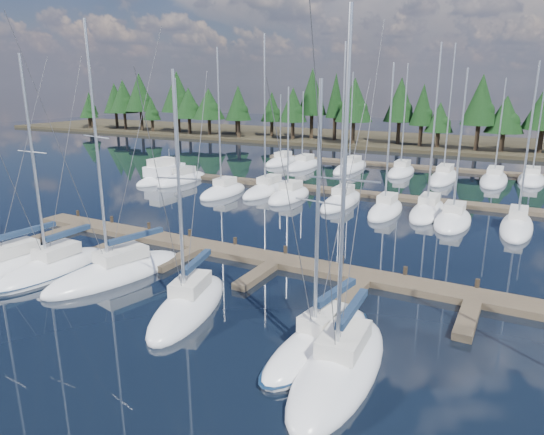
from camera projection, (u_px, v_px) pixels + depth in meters
The scene contains 13 objects.
ground at pixel (342, 220), 42.01m from camera, with size 260.00×260.00×0.00m, color black.
far_shore at pixel (452, 144), 92.86m from camera, with size 220.00×30.00×0.60m, color #322B1B.
main_dock at pixel (274, 264), 31.22m from camera, with size 44.00×6.13×0.90m.
back_docks at pixel (399, 180), 58.58m from camera, with size 50.00×21.80×0.40m.
front_sailboat_0 at pixel (6, 267), 30.36m from camera, with size 3.20×9.82×13.90m.
front_sailboat_1 at pixel (54, 268), 30.19m from camera, with size 2.92×8.26×13.82m.
front_sailboat_2 at pixel (116, 272), 29.54m from camera, with size 5.05×9.65×15.52m.
front_sailboat_3 at pixel (189, 305), 25.12m from camera, with size 4.44×8.29×12.84m.
front_sailboat_4 at pixel (319, 343), 21.51m from camera, with size 3.67×8.47×12.39m.
front_sailboat_5 at pixel (340, 367), 19.68m from camera, with size 3.34×9.00×14.74m.
back_sailboat_rows at pixel (390, 186), 54.60m from camera, with size 48.72×31.58×17.01m.
motor_yacht_left at pixel (165, 177), 58.82m from camera, with size 3.46×9.27×4.57m.
tree_line at pixel (422, 106), 84.52m from camera, with size 183.79×11.26×13.82m.
Camera 1 is at (13.76, -8.51, 11.39)m, focal length 32.00 mm.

